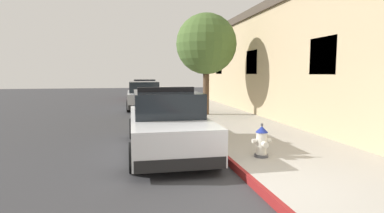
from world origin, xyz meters
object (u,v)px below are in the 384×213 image
(police_cruiser, at_px, (166,123))
(parked_car_silver_ahead, at_px, (144,96))
(fire_hydrant, at_px, (262,142))
(street_tree, at_px, (206,44))
(parked_car_dark_far, at_px, (144,89))

(police_cruiser, xyz_separation_m, parked_car_silver_ahead, (-0.18, 10.20, -0.00))
(police_cruiser, relative_size, fire_hydrant, 6.37)
(street_tree, bearing_deg, fire_hydrant, -93.92)
(police_cruiser, distance_m, fire_hydrant, 2.58)
(parked_car_dark_far, height_order, street_tree, street_tree)
(parked_car_dark_far, distance_m, fire_hydrant, 19.20)
(parked_car_silver_ahead, bearing_deg, parked_car_dark_far, 87.27)
(police_cruiser, bearing_deg, parked_car_silver_ahead, 90.99)
(parked_car_dark_far, height_order, fire_hydrant, parked_car_dark_far)
(parked_car_silver_ahead, distance_m, street_tree, 5.86)
(police_cruiser, height_order, fire_hydrant, police_cruiser)
(police_cruiser, bearing_deg, parked_car_dark_far, 89.44)
(police_cruiser, xyz_separation_m, fire_hydrant, (1.96, -1.67, -0.23))
(parked_car_silver_ahead, distance_m, parked_car_dark_far, 7.25)
(police_cruiser, distance_m, parked_car_dark_far, 17.44)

